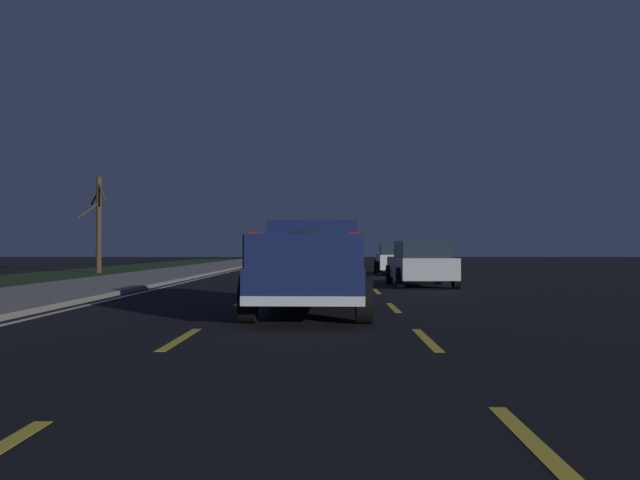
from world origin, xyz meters
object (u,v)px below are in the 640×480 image
bare_tree_far (99,223)px  sedan_silver (421,263)px  sedan_white (396,259)px  pickup_truck (311,264)px

bare_tree_far → sedan_silver: bearing=-128.4°
bare_tree_far → sedan_white: bearing=-96.7°
bare_tree_far → pickup_truck: bearing=-151.6°
sedan_white → sedan_silver: (-10.20, 0.13, 0.00)m
sedan_white → sedan_silver: same height
sedan_white → bare_tree_far: 15.47m
sedan_silver → bare_tree_far: 19.39m
pickup_truck → bare_tree_far: bearing=28.4°
sedan_silver → pickup_truck: bearing=160.3°
pickup_truck → sedan_white: bearing=-10.2°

